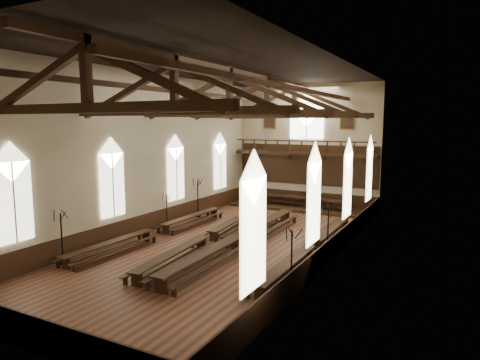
% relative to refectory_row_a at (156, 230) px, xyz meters
% --- Properties ---
extents(ground, '(26.00, 26.00, 0.00)m').
position_rel_refectory_row_a_xyz_m(ground, '(4.61, 0.87, -0.48)').
color(ground, brown).
rests_on(ground, ground).
extents(room_walls, '(26.00, 26.00, 26.00)m').
position_rel_refectory_row_a_xyz_m(room_walls, '(4.61, 0.87, 5.97)').
color(room_walls, beige).
rests_on(room_walls, ground).
extents(wainscot_band, '(12.00, 26.00, 1.20)m').
position_rel_refectory_row_a_xyz_m(wainscot_band, '(4.61, 0.87, 0.12)').
color(wainscot_band, '#371F10').
rests_on(wainscot_band, ground).
extents(side_windows, '(11.85, 19.80, 4.50)m').
position_rel_refectory_row_a_xyz_m(side_windows, '(4.61, 0.87, 3.26)').
color(side_windows, white).
rests_on(side_windows, room_walls).
extents(end_window, '(2.80, 0.12, 3.80)m').
position_rel_refectory_row_a_xyz_m(end_window, '(4.61, 13.77, 6.74)').
color(end_window, white).
rests_on(end_window, room_walls).
extents(minstrels_gallery, '(11.80, 1.24, 3.70)m').
position_rel_refectory_row_a_xyz_m(minstrels_gallery, '(4.61, 13.53, 3.42)').
color(minstrels_gallery, '#32210F').
rests_on(minstrels_gallery, room_walls).
extents(portraits, '(7.75, 0.09, 1.45)m').
position_rel_refectory_row_a_xyz_m(portraits, '(4.61, 13.77, 6.62)').
color(portraits, brown).
rests_on(portraits, room_walls).
extents(roof_trusses, '(11.70, 25.70, 2.80)m').
position_rel_refectory_row_a_xyz_m(roof_trusses, '(4.61, 0.87, 7.73)').
color(roof_trusses, '#32210F').
rests_on(roof_trusses, room_walls).
extents(refectory_row_a, '(1.46, 13.63, 0.66)m').
position_rel_refectory_row_a_xyz_m(refectory_row_a, '(0.00, 0.00, 0.00)').
color(refectory_row_a, '#32210F').
rests_on(refectory_row_a, ground).
extents(refectory_row_b, '(2.02, 14.01, 0.70)m').
position_rel_refectory_row_a_xyz_m(refectory_row_b, '(3.61, 0.04, 0.02)').
color(refectory_row_b, '#32210F').
rests_on(refectory_row_b, ground).
extents(refectory_row_c, '(1.79, 14.95, 0.81)m').
position_rel_refectory_row_a_xyz_m(refectory_row_c, '(5.48, 0.41, 0.10)').
color(refectory_row_c, '#32210F').
rests_on(refectory_row_c, ground).
extents(refectory_row_d, '(1.44, 13.76, 0.68)m').
position_rel_refectory_row_a_xyz_m(refectory_row_d, '(9.45, 1.14, 0.01)').
color(refectory_row_d, '#32210F').
rests_on(refectory_row_d, ground).
extents(dais, '(11.40, 2.94, 0.20)m').
position_rel_refectory_row_a_xyz_m(dais, '(4.66, 12.27, -0.39)').
color(dais, '#371F10').
rests_on(dais, ground).
extents(high_table, '(8.66, 1.50, 0.81)m').
position_rel_refectory_row_a_xyz_m(high_table, '(4.66, 12.27, 0.39)').
color(high_table, '#32210F').
rests_on(high_table, dais).
extents(high_chairs, '(4.93, 0.43, 0.93)m').
position_rel_refectory_row_a_xyz_m(high_chairs, '(4.66, 13.10, 0.22)').
color(high_chairs, '#32210F').
rests_on(high_chairs, dais).
extents(candelabrum_left_near, '(0.81, 0.78, 2.70)m').
position_rel_refectory_row_a_xyz_m(candelabrum_left_near, '(-0.94, -6.01, 0.33)').
color(candelabrum_left_near, black).
rests_on(candelabrum_left_near, ground).
extents(candelabrum_left_mid, '(0.62, 0.71, 2.31)m').
position_rel_refectory_row_a_xyz_m(candelabrum_left_mid, '(-0.94, 2.29, 0.22)').
color(candelabrum_left_mid, black).
rests_on(candelabrum_left_mid, ground).
extents(candelabrum_left_far, '(0.86, 0.83, 2.86)m').
position_rel_refectory_row_a_xyz_m(candelabrum_left_far, '(-0.94, 6.00, 0.39)').
color(candelabrum_left_far, black).
rests_on(candelabrum_left_far, ground).
extents(candelabrum_right_near, '(0.74, 0.82, 2.68)m').
position_rel_refectory_row_a_xyz_m(candelabrum_right_near, '(10.16, -3.82, 0.33)').
color(candelabrum_right_near, black).
rests_on(candelabrum_right_near, ground).
extents(candelabrum_right_mid, '(0.80, 0.82, 2.73)m').
position_rel_refectory_row_a_xyz_m(candelabrum_right_mid, '(10.16, 1.43, 0.34)').
color(candelabrum_right_mid, black).
rests_on(candelabrum_right_mid, ground).
extents(candelabrum_right_far, '(0.68, 0.76, 2.46)m').
position_rel_refectory_row_a_xyz_m(candelabrum_right_far, '(10.16, 5.58, 0.26)').
color(candelabrum_right_far, black).
rests_on(candelabrum_right_far, ground).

